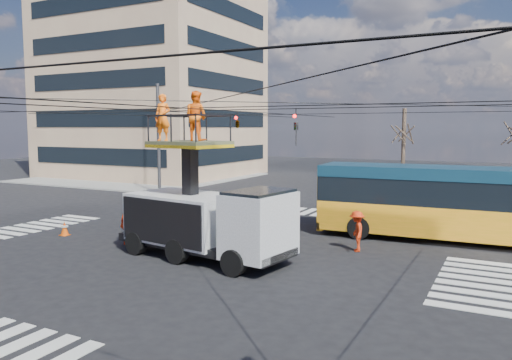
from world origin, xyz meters
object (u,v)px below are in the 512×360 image
object	(u,v)px
traffic_cone	(65,228)
flagger	(357,231)
utility_truck	(206,204)
city_bus	(470,203)
worker_ground	(126,225)

from	to	relation	value
traffic_cone	flagger	distance (m)	13.02
utility_truck	city_bus	world-z (taller)	utility_truck
traffic_cone	worker_ground	distance (m)	3.74
city_bus	flagger	xyz separation A→B (m)	(-3.80, -3.58, -0.92)
utility_truck	traffic_cone	world-z (taller)	utility_truck
utility_truck	traffic_cone	bearing A→B (deg)	-174.54
utility_truck	city_bus	distance (m)	11.12
worker_ground	flagger	xyz separation A→B (m)	(8.91, 3.23, -0.01)
city_bus	flagger	size ratio (longest dim) A/B	7.88
utility_truck	city_bus	bearing A→B (deg)	49.13
traffic_cone	flagger	world-z (taller)	flagger
utility_truck	city_bus	xyz separation A→B (m)	(8.46, 7.21, -0.32)
utility_truck	worker_ground	bearing A→B (deg)	-176.73
utility_truck	flagger	size ratio (longest dim) A/B	4.49
city_bus	worker_ground	size ratio (longest dim) A/B	7.80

